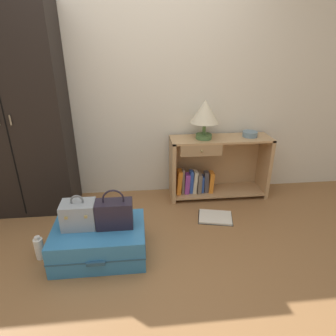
{
  "coord_description": "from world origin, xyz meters",
  "views": [
    {
      "loc": [
        0.07,
        -1.67,
        1.65
      ],
      "look_at": [
        0.33,
        0.84,
        0.55
      ],
      "focal_mm": 30.88,
      "sensor_mm": 36.0,
      "label": 1
    }
  ],
  "objects_px": {
    "suitcase_large": "(100,241)",
    "handbag": "(114,213)",
    "bookshelf": "(214,168)",
    "wardrobe": "(15,114)",
    "bowl": "(250,134)",
    "open_book_on_floor": "(215,217)",
    "bottle": "(39,248)",
    "train_case": "(79,214)",
    "table_lamp": "(205,113)"
  },
  "relations": [
    {
      "from": "bookshelf",
      "to": "wardrobe",
      "type": "bearing_deg",
      "value": -178.15
    },
    {
      "from": "suitcase_large",
      "to": "train_case",
      "type": "distance_m",
      "value": 0.29
    },
    {
      "from": "bookshelf",
      "to": "table_lamp",
      "type": "bearing_deg",
      "value": -169.46
    },
    {
      "from": "bowl",
      "to": "open_book_on_floor",
      "type": "xyz_separation_m",
      "value": [
        -0.47,
        -0.49,
        -0.72
      ]
    },
    {
      "from": "suitcase_large",
      "to": "open_book_on_floor",
      "type": "bearing_deg",
      "value": 21.8
    },
    {
      "from": "table_lamp",
      "to": "train_case",
      "type": "bearing_deg",
      "value": -143.81
    },
    {
      "from": "bottle",
      "to": "open_book_on_floor",
      "type": "xyz_separation_m",
      "value": [
        1.6,
        0.43,
        -0.09
      ]
    },
    {
      "from": "table_lamp",
      "to": "bottle",
      "type": "height_order",
      "value": "table_lamp"
    },
    {
      "from": "suitcase_large",
      "to": "handbag",
      "type": "height_order",
      "value": "handbag"
    },
    {
      "from": "open_book_on_floor",
      "to": "bookshelf",
      "type": "bearing_deg",
      "value": 80.23
    },
    {
      "from": "bookshelf",
      "to": "open_book_on_floor",
      "type": "xyz_separation_m",
      "value": [
        -0.09,
        -0.5,
        -0.33
      ]
    },
    {
      "from": "train_case",
      "to": "handbag",
      "type": "xyz_separation_m",
      "value": [
        0.28,
        -0.03,
        0.01
      ]
    },
    {
      "from": "wardrobe",
      "to": "handbag",
      "type": "height_order",
      "value": "wardrobe"
    },
    {
      "from": "bookshelf",
      "to": "bottle",
      "type": "distance_m",
      "value": 1.94
    },
    {
      "from": "wardrobe",
      "to": "bowl",
      "type": "xyz_separation_m",
      "value": [
        2.39,
        0.06,
        -0.29
      ]
    },
    {
      "from": "bowl",
      "to": "train_case",
      "type": "relative_size",
      "value": 0.56
    },
    {
      "from": "suitcase_large",
      "to": "bowl",
      "type": "bearing_deg",
      "value": 30.74
    },
    {
      "from": "bookshelf",
      "to": "bowl",
      "type": "height_order",
      "value": "bowl"
    },
    {
      "from": "table_lamp",
      "to": "train_case",
      "type": "height_order",
      "value": "table_lamp"
    },
    {
      "from": "bookshelf",
      "to": "open_book_on_floor",
      "type": "distance_m",
      "value": 0.61
    },
    {
      "from": "bookshelf",
      "to": "bowl",
      "type": "distance_m",
      "value": 0.54
    },
    {
      "from": "wardrobe",
      "to": "suitcase_large",
      "type": "bearing_deg",
      "value": -47.0
    },
    {
      "from": "bottle",
      "to": "bowl",
      "type": "bearing_deg",
      "value": 24.01
    },
    {
      "from": "train_case",
      "to": "table_lamp",
      "type": "bearing_deg",
      "value": 36.19
    },
    {
      "from": "table_lamp",
      "to": "suitcase_large",
      "type": "height_order",
      "value": "table_lamp"
    },
    {
      "from": "train_case",
      "to": "open_book_on_floor",
      "type": "height_order",
      "value": "train_case"
    },
    {
      "from": "table_lamp",
      "to": "train_case",
      "type": "xyz_separation_m",
      "value": [
        -1.2,
        -0.88,
        -0.59
      ]
    },
    {
      "from": "bottle",
      "to": "handbag",
      "type": "bearing_deg",
      "value": -0.25
    },
    {
      "from": "bookshelf",
      "to": "handbag",
      "type": "xyz_separation_m",
      "value": [
        -1.05,
        -0.93,
        0.05
      ]
    },
    {
      "from": "bookshelf",
      "to": "train_case",
      "type": "relative_size",
      "value": 3.83
    },
    {
      "from": "suitcase_large",
      "to": "wardrobe",
      "type": "bearing_deg",
      "value": 133.0
    },
    {
      "from": "train_case",
      "to": "bottle",
      "type": "height_order",
      "value": "train_case"
    },
    {
      "from": "open_book_on_floor",
      "to": "table_lamp",
      "type": "bearing_deg",
      "value": 96.33
    },
    {
      "from": "suitcase_large",
      "to": "train_case",
      "type": "relative_size",
      "value": 2.62
    },
    {
      "from": "wardrobe",
      "to": "suitcase_large",
      "type": "distance_m",
      "value": 1.49
    },
    {
      "from": "suitcase_large",
      "to": "train_case",
      "type": "xyz_separation_m",
      "value": [
        -0.15,
        0.04,
        0.25
      ]
    },
    {
      "from": "suitcase_large",
      "to": "handbag",
      "type": "distance_m",
      "value": 0.29
    },
    {
      "from": "suitcase_large",
      "to": "bottle",
      "type": "xyz_separation_m",
      "value": [
        -0.5,
        0.01,
        -0.04
      ]
    },
    {
      "from": "bottle",
      "to": "suitcase_large",
      "type": "bearing_deg",
      "value": -1.58
    },
    {
      "from": "suitcase_large",
      "to": "bottle",
      "type": "relative_size",
      "value": 3.59
    },
    {
      "from": "bowl",
      "to": "open_book_on_floor",
      "type": "relative_size",
      "value": 0.41
    },
    {
      "from": "bowl",
      "to": "handbag",
      "type": "xyz_separation_m",
      "value": [
        -1.43,
        -0.92,
        -0.34
      ]
    },
    {
      "from": "wardrobe",
      "to": "bookshelf",
      "type": "height_order",
      "value": "wardrobe"
    },
    {
      "from": "handbag",
      "to": "bowl",
      "type": "bearing_deg",
      "value": 32.81
    },
    {
      "from": "wardrobe",
      "to": "train_case",
      "type": "xyz_separation_m",
      "value": [
        0.67,
        -0.84,
        -0.64
      ]
    },
    {
      "from": "table_lamp",
      "to": "train_case",
      "type": "distance_m",
      "value": 1.6
    },
    {
      "from": "bowl",
      "to": "train_case",
      "type": "distance_m",
      "value": 1.97
    },
    {
      "from": "train_case",
      "to": "open_book_on_floor",
      "type": "xyz_separation_m",
      "value": [
        1.25,
        0.4,
        -0.38
      ]
    },
    {
      "from": "wardrobe",
      "to": "handbag",
      "type": "bearing_deg",
      "value": -42.16
    },
    {
      "from": "bookshelf",
      "to": "handbag",
      "type": "distance_m",
      "value": 1.4
    }
  ]
}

